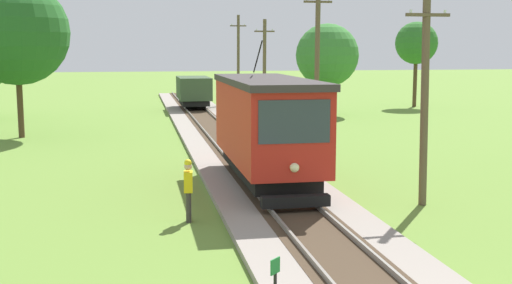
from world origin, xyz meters
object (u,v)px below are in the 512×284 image
(utility_pole_distant, at_px, (238,59))
(track_worker, at_px, (188,187))
(utility_pole_mid, at_px, (317,64))
(gravel_pile, at_px, (248,99))
(tree_horizon, at_px, (327,55))
(tree_left_near, at_px, (16,33))
(red_tram, at_px, (267,125))
(freight_car, at_px, (194,91))
(utility_pole_near_tram, at_px, (425,95))
(tree_right_near, at_px, (416,43))
(utility_pole_far, at_px, (264,68))

(utility_pole_distant, height_order, track_worker, utility_pole_distant)
(utility_pole_mid, xyz_separation_m, gravel_pile, (1.03, 25.42, -3.66))
(track_worker, relative_size, tree_horizon, 0.27)
(track_worker, xyz_separation_m, tree_left_near, (-7.60, 18.95, 4.67))
(red_tram, height_order, freight_car, red_tram)
(freight_car, bearing_deg, tree_left_near, -127.96)
(utility_pole_near_tram, xyz_separation_m, utility_pole_mid, (0.00, 11.97, 0.69))
(track_worker, relative_size, tree_right_near, 0.25)
(utility_pole_mid, relative_size, tree_left_near, 0.95)
(freight_car, bearing_deg, red_tram, -89.99)
(freight_car, relative_size, tree_left_near, 0.61)
(utility_pole_far, bearing_deg, gravel_pile, 85.22)
(utility_pole_far, bearing_deg, utility_pole_near_tram, -90.00)
(tree_right_near, height_order, tree_horizon, tree_right_near)
(track_worker, bearing_deg, tree_right_near, -118.34)
(utility_pole_distant, xyz_separation_m, tree_right_near, (14.18, -4.66, 1.32))
(tree_right_near, bearing_deg, freight_car, -179.97)
(utility_pole_distant, height_order, tree_left_near, tree_left_near)
(utility_pole_near_tram, xyz_separation_m, tree_right_near, (14.18, 31.84, 1.84))
(utility_pole_mid, bearing_deg, utility_pole_distant, 90.00)
(red_tram, distance_m, utility_pole_near_tram, 5.51)
(freight_car, distance_m, tree_left_near, 17.78)
(tree_horizon, bearing_deg, utility_pole_far, -160.01)
(red_tram, distance_m, tree_right_near, 34.18)
(freight_car, height_order, utility_pole_far, utility_pole_far)
(utility_pole_far, xyz_separation_m, tree_left_near, (-14.93, -6.85, 2.16))
(freight_car, xyz_separation_m, utility_pole_near_tram, (4.29, -31.83, 1.85))
(utility_pole_distant, bearing_deg, utility_pole_near_tram, -90.00)
(tree_horizon, bearing_deg, gravel_pile, 110.78)
(freight_car, xyz_separation_m, tree_horizon, (9.31, -4.97, 2.78))
(freight_car, distance_m, tree_right_near, 18.83)
(red_tram, relative_size, utility_pole_far, 1.25)
(track_worker, distance_m, tree_right_near, 39.29)
(red_tram, bearing_deg, tree_horizon, 68.49)
(utility_pole_near_tram, bearing_deg, tree_right_near, 66.00)
(tree_right_near, xyz_separation_m, tree_horizon, (-9.15, -4.98, -0.92))
(gravel_pile, xyz_separation_m, tree_right_near, (13.14, -5.55, 4.81))
(freight_car, height_order, tree_left_near, tree_left_near)
(utility_pole_near_tram, bearing_deg, utility_pole_distant, 90.00)
(freight_car, bearing_deg, utility_pole_distant, 47.42)
(tree_horizon, bearing_deg, utility_pole_distant, 117.56)
(red_tram, distance_m, utility_pole_far, 22.25)
(utility_pole_near_tram, distance_m, tree_left_near, 23.64)
(gravel_pile, bearing_deg, track_worker, -102.36)
(utility_pole_far, bearing_deg, utility_pole_distant, 90.00)
(utility_pole_distant, distance_m, gravel_pile, 3.75)
(utility_pole_near_tram, bearing_deg, tree_horizon, 79.40)
(track_worker, distance_m, tree_horizon, 30.44)
(utility_pole_mid, xyz_separation_m, utility_pole_far, (-0.00, 13.06, -0.60))
(freight_car, xyz_separation_m, utility_pole_distant, (4.29, 4.67, 2.37))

